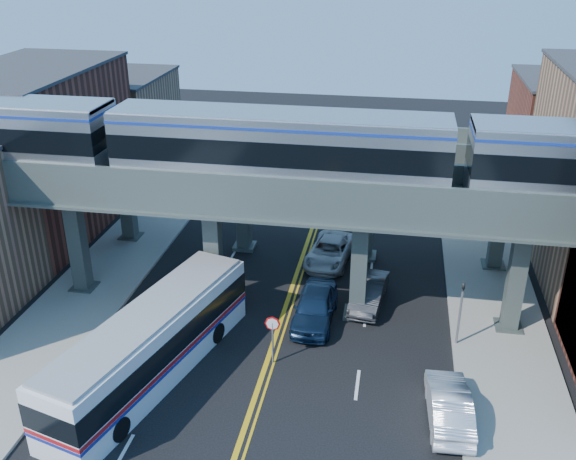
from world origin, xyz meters
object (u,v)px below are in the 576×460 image
at_px(stop_sign, 273,332).
at_px(transit_bus, 151,345).
at_px(car_lane_c, 330,251).
at_px(car_lane_b, 369,293).
at_px(transit_train, 279,146).
at_px(car_lane_d, 373,198).
at_px(car_lane_a, 315,307).
at_px(car_parked_curb, 449,405).
at_px(traffic_signal, 461,307).

relative_size(stop_sign, transit_bus, 0.20).
bearing_deg(stop_sign, car_lane_c, 82.23).
height_order(stop_sign, car_lane_b, stop_sign).
height_order(transit_bus, car_lane_b, transit_bus).
height_order(transit_train, car_lane_b, transit_train).
distance_m(transit_train, car_lane_b, 10.03).
distance_m(transit_bus, car_lane_d, 23.88).
distance_m(transit_bus, car_lane_a, 9.13).
height_order(stop_sign, car_lane_c, stop_sign).
relative_size(transit_bus, car_lane_b, 2.87).
height_order(stop_sign, car_lane_a, stop_sign).
xyz_separation_m(car_lane_d, car_parked_curb, (4.48, -22.85, -0.07)).
relative_size(traffic_signal, car_lane_d, 0.69).
xyz_separation_m(stop_sign, car_lane_c, (1.50, 11.00, -1.02)).
bearing_deg(car_lane_d, transit_train, -110.58).
bearing_deg(stop_sign, transit_train, 96.49).
bearing_deg(transit_train, car_lane_a, -25.08).
distance_m(car_lane_b, car_lane_c, 5.53).
distance_m(stop_sign, car_lane_b, 7.60).
xyz_separation_m(traffic_signal, transit_bus, (-14.28, -4.91, -0.59)).
relative_size(traffic_signal, car_lane_a, 0.79).
distance_m(car_lane_a, car_lane_d, 16.28).
relative_size(car_lane_c, car_lane_d, 0.89).
xyz_separation_m(stop_sign, transit_bus, (-5.38, -1.91, -0.05)).
height_order(car_lane_d, car_parked_curb, car_lane_d).
height_order(car_lane_a, car_lane_d, car_lane_a).
bearing_deg(car_lane_c, stop_sign, -90.86).
relative_size(traffic_signal, car_parked_curb, 0.85).
bearing_deg(car_lane_a, transit_train, 156.12).
distance_m(traffic_signal, car_lane_b, 5.85).
xyz_separation_m(car_lane_b, car_parked_curb, (3.94, -8.91, 0.04)).
xyz_separation_m(car_lane_b, car_lane_c, (-2.76, 4.79, -0.02)).
bearing_deg(transit_bus, car_parked_curb, -77.89).
bearing_deg(car_lane_d, car_lane_b, -92.55).
bearing_deg(traffic_signal, car_lane_c, 132.78).
relative_size(transit_train, car_lane_a, 9.98).
distance_m(transit_train, car_parked_curb, 14.53).
distance_m(traffic_signal, car_lane_d, 17.98).
distance_m(traffic_signal, car_parked_curb, 5.93).
relative_size(stop_sign, car_parked_curb, 0.54).
distance_m(stop_sign, car_lane_a, 4.39).
distance_m(car_lane_d, car_parked_curb, 23.28).
bearing_deg(transit_train, car_lane_d, 74.19).
xyz_separation_m(car_lane_a, car_parked_curb, (6.70, -6.72, -0.09)).
bearing_deg(car_parked_curb, car_lane_c, -67.31).
distance_m(stop_sign, car_parked_curb, 8.68).
distance_m(traffic_signal, car_lane_a, 7.60).
bearing_deg(car_parked_curb, stop_sign, -21.56).
bearing_deg(car_lane_c, car_parked_curb, -57.02).
bearing_deg(car_lane_a, traffic_signal, -6.73).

